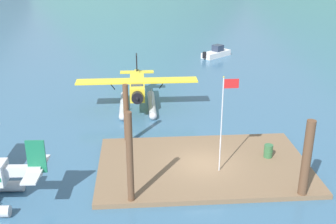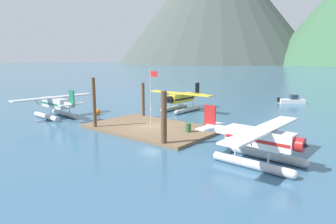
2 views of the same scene
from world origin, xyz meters
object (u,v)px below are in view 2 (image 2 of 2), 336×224
boat_white_open_north (292,100)px  mooring_buoy (97,112)px  fuel_drum (188,128)px  flagpole (151,93)px  seaplane_white_stbd_aft (260,143)px  seaplane_silver_port_aft (55,106)px  seaplane_yellow_bow_left (181,100)px

boat_white_open_north → mooring_buoy: bearing=-121.9°
fuel_drum → mooring_buoy: bearing=177.1°
flagpole → mooring_buoy: 12.75m
flagpole → seaplane_white_stbd_aft: flagpole is taller
flagpole → mooring_buoy: flagpole is taller
flagpole → seaplane_silver_port_aft: flagpole is taller
mooring_buoy → seaplane_yellow_bow_left: seaplane_yellow_bow_left is taller
flagpole → seaplane_white_stbd_aft: 12.47m
mooring_buoy → seaplane_white_stbd_aft: bearing=-10.0°
flagpole → boat_white_open_north: bearing=80.1°
seaplane_yellow_bow_left → seaplane_white_stbd_aft: (17.19, -13.92, 0.00)m
flagpole → fuel_drum: flagpole is taller
fuel_drum → mooring_buoy: fuel_drum is taller
flagpole → fuel_drum: bearing=24.1°
fuel_drum → seaplane_yellow_bow_left: 13.56m
flagpole → mooring_buoy: bearing=169.0°
seaplane_silver_port_aft → seaplane_white_stbd_aft: bearing=0.4°
fuel_drum → seaplane_silver_port_aft: (-18.21, -3.66, 0.84)m
seaplane_white_stbd_aft → mooring_buoy: bearing=170.0°
seaplane_white_stbd_aft → fuel_drum: bearing=158.1°
mooring_buoy → seaplane_yellow_bow_left: (6.85, 9.68, 1.16)m
mooring_buoy → seaplane_white_stbd_aft: size_ratio=0.08×
seaplane_yellow_bow_left → boat_white_open_north: seaplane_yellow_bow_left is taller
flagpole → mooring_buoy: size_ratio=7.34×
mooring_buoy → seaplane_silver_port_aft: (-2.77, -4.44, 1.16)m
seaplane_silver_port_aft → seaplane_white_stbd_aft: same height
seaplane_yellow_bow_left → seaplane_white_stbd_aft: size_ratio=1.00×
mooring_buoy → seaplane_yellow_bow_left: size_ratio=0.08×
fuel_drum → seaplane_yellow_bow_left: size_ratio=0.08×
flagpole → seaplane_yellow_bow_left: (-5.13, 12.01, -2.54)m
flagpole → mooring_buoy: (-11.98, 2.33, -3.69)m
flagpole → fuel_drum: 5.07m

